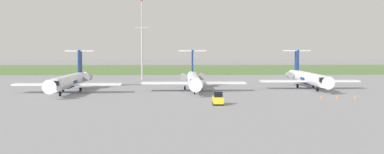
{
  "coord_description": "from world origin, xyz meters",
  "views": [
    {
      "loc": [
        -2.35,
        -96.48,
        9.58
      ],
      "look_at": [
        0.0,
        7.67,
        3.0
      ],
      "focal_mm": 43.62,
      "sensor_mm": 36.0,
      "label": 1
    }
  ],
  "objects": [
    {
      "name": "safety_cone_rear_marker",
      "position": [
        30.21,
        -10.43,
        0.28
      ],
      "size": [
        0.44,
        0.44,
        0.55
      ],
      "primitive_type": "cone",
      "color": "orange",
      "rests_on": "ground"
    },
    {
      "name": "regional_jet_third",
      "position": [
        27.31,
        12.2,
        2.54
      ],
      "size": [
        22.81,
        31.0,
        9.0
      ],
      "color": "white",
      "rests_on": "ground"
    },
    {
      "name": "safety_cone_mid_marker",
      "position": [
        26.96,
        -9.75,
        0.28
      ],
      "size": [
        0.44,
        0.44,
        0.55
      ],
      "primitive_type": "cone",
      "color": "orange",
      "rests_on": "ground"
    },
    {
      "name": "safety_cone_front_marker",
      "position": [
        24.12,
        -9.67,
        0.28
      ],
      "size": [
        0.44,
        0.44,
        0.55
      ],
      "primitive_type": "cone",
      "color": "orange",
      "rests_on": "ground"
    },
    {
      "name": "grass_berm",
      "position": [
        0.0,
        76.49,
        1.41
      ],
      "size": [
        320.0,
        20.0,
        2.82
      ],
      "primitive_type": "cube",
      "color": "#597542",
      "rests_on": "ground"
    },
    {
      "name": "antenna_mast",
      "position": [
        -13.96,
        41.0,
        9.81
      ],
      "size": [
        4.4,
        0.5,
        23.66
      ],
      "color": "#B2B2B7",
      "rests_on": "ground"
    },
    {
      "name": "baggage_tug",
      "position": [
        3.74,
        -19.2,
        1.0
      ],
      "size": [
        1.72,
        3.2,
        2.3
      ],
      "color": "yellow",
      "rests_on": "ground"
    },
    {
      "name": "regional_jet_nearest",
      "position": [
        -26.35,
        3.73,
        2.54
      ],
      "size": [
        22.81,
        31.0,
        9.0
      ],
      "color": "white",
      "rests_on": "ground"
    },
    {
      "name": "ground_plane",
      "position": [
        0.0,
        30.0,
        0.0
      ],
      "size": [
        500.0,
        500.0,
        0.0
      ],
      "primitive_type": "plane",
      "color": "gray"
    },
    {
      "name": "regional_jet_second",
      "position": [
        0.32,
        7.07,
        2.54
      ],
      "size": [
        22.81,
        31.0,
        9.0
      ],
      "color": "white",
      "rests_on": "ground"
    }
  ]
}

